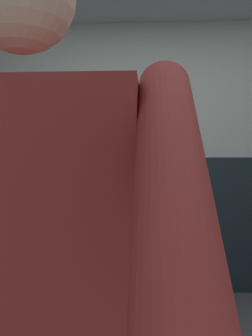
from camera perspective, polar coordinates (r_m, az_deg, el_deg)
wall_back at (r=3.54m, az=4.79°, el=1.59°), size 4.76×0.12×2.51m
wainscot_band_back at (r=3.53m, az=4.78°, el=-8.63°), size 4.16×0.03×1.26m
urinal_solo at (r=3.37m, az=0.32°, el=-6.61°), size 0.40×0.34×1.24m
person at (r=0.77m, az=-15.73°, el=-22.05°), size 0.65×0.60×1.69m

